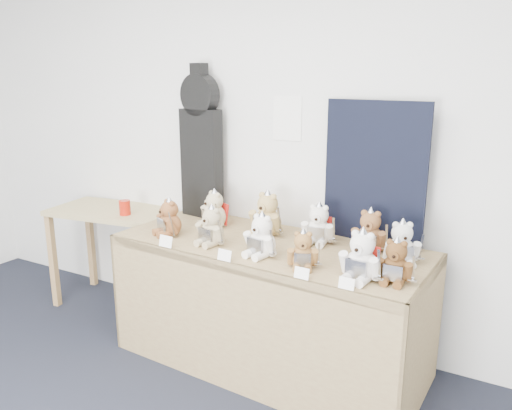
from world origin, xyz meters
The scene contains 21 objects.
room_shell centered at (0.13, 2.49, 1.58)m, with size 6.00×6.00×6.00m.
display_table centered at (0.22, 1.97, 0.65)m, with size 2.03×0.93×0.83m.
side_table centered at (-1.29, 2.23, 0.69)m, with size 1.05×0.68×0.82m.
guitar_case centered at (-0.52, 2.39, 1.38)m, with size 0.35×0.15×1.12m.
navy_board centered at (0.77, 2.40, 1.27)m, with size 0.67×0.02×0.89m, color black.
red_cup centered at (-1.08, 2.15, 0.88)m, with size 0.09×0.09×0.11m, color #B41C0C.
teddy_front_far_left centered at (-0.45, 1.90, 0.94)m, with size 0.22×0.22×0.27m.
teddy_front_left centered at (-0.09, 1.87, 0.94)m, with size 0.23×0.20×0.28m.
teddy_front_centre centered at (0.28, 1.84, 0.94)m, with size 0.24×0.21×0.29m.
teddy_front_right centered at (0.57, 1.79, 0.92)m, with size 0.20×0.19×0.24m.
teddy_front_far_right centered at (0.91, 1.78, 0.95)m, with size 0.25×0.21×0.30m.
teddy_front_end centered at (1.07, 1.83, 0.93)m, with size 0.21×0.17×0.26m.
teddy_back_left centered at (-0.29, 2.20, 0.94)m, with size 0.23×0.23×0.29m.
teddy_back_centre_left centered at (0.12, 2.22, 0.96)m, with size 0.27×0.23×0.33m.
teddy_back_centre_right centered at (0.49, 2.22, 0.94)m, with size 0.24×0.21×0.29m.
teddy_back_right centered at (0.81, 2.23, 0.94)m, with size 0.24×0.20×0.29m.
teddy_back_end centered at (1.03, 2.12, 0.94)m, with size 0.23×0.22×0.28m.
entry_card_a centered at (-0.30, 1.68, 0.87)m, with size 0.10×0.00×0.07m, color white.
entry_card_b centered at (0.14, 1.66, 0.86)m, with size 0.09×0.00×0.07m, color white.
entry_card_c centered at (0.64, 1.63, 0.86)m, with size 0.08×0.00×0.06m, color white.
entry_card_d centered at (0.88, 1.62, 0.86)m, with size 0.08×0.00×0.06m, color white.
Camera 1 is at (1.61, -0.60, 1.85)m, focal length 35.00 mm.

